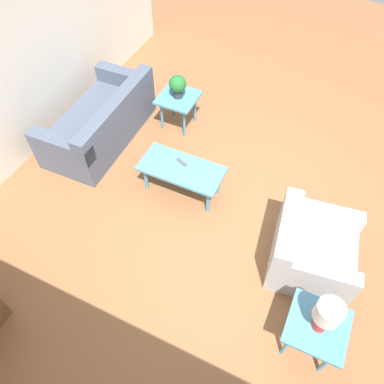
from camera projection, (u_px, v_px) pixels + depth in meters
ground_plane at (221, 213)px, 4.96m from camera, size 14.00×14.00×0.00m
wall_right at (3, 67)px, 4.70m from camera, size 0.12×7.20×2.70m
sofa at (102, 122)px, 5.63m from camera, size 0.99×1.90×0.80m
armchair at (309, 250)px, 4.28m from camera, size 1.02×1.05×0.75m
coffee_table at (182, 171)px, 4.89m from camera, size 1.10×0.53×0.46m
side_table_plant at (178, 101)px, 5.67m from camera, size 0.57×0.57×0.55m
side_table_lamp at (316, 328)px, 3.57m from camera, size 0.57×0.57×0.55m
potted_plant at (178, 85)px, 5.45m from camera, size 0.25×0.25×0.35m
table_lamp at (327, 315)px, 3.28m from camera, size 0.25×0.25×0.44m
remote_control at (182, 162)px, 4.90m from camera, size 0.16×0.09×0.02m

